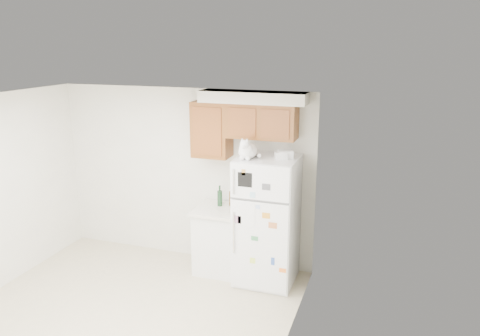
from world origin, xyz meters
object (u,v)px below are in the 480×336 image
at_px(storage_box_front, 281,156).
at_px(bottle_green, 220,196).
at_px(storage_box_back, 285,154).
at_px(refrigerator, 267,221).
at_px(base_counter, 220,239).
at_px(bottle_amber, 231,196).
at_px(cat, 247,150).

relative_size(storage_box_front, bottle_green, 0.51).
xyz_separation_m(storage_box_back, bottle_green, (-0.93, 0.12, -0.68)).
distance_m(refrigerator, bottle_green, 0.77).
height_order(refrigerator, base_counter, refrigerator).
xyz_separation_m(refrigerator, bottle_amber, (-0.57, 0.22, 0.21)).
bearing_deg(storage_box_back, base_counter, 153.49).
bearing_deg(storage_box_back, refrigerator, 167.32).
height_order(cat, storage_box_front, cat).
distance_m(base_counter, bottle_green, 0.61).
bearing_deg(storage_box_front, base_counter, 150.77).
bearing_deg(storage_box_front, bottle_amber, 138.85).
relative_size(base_counter, storage_box_back, 5.11).
distance_m(base_counter, bottle_amber, 0.63).
distance_m(storage_box_front, bottle_amber, 1.04).
bearing_deg(base_counter, storage_box_front, -5.84).
relative_size(base_counter, storage_box_front, 6.13).
relative_size(bottle_green, bottle_amber, 1.05).
height_order(refrigerator, storage_box_back, storage_box_back).
xyz_separation_m(bottle_green, bottle_amber, (0.15, 0.06, -0.01)).
relative_size(base_counter, bottle_amber, 3.31).
xyz_separation_m(base_counter, bottle_green, (-0.03, 0.09, 0.60)).
bearing_deg(bottle_green, bottle_amber, 20.51).
bearing_deg(refrigerator, base_counter, 173.91).
distance_m(storage_box_back, storage_box_front, 0.07).
relative_size(cat, bottle_green, 1.39).
distance_m(cat, storage_box_front, 0.43).
xyz_separation_m(storage_box_front, bottle_amber, (-0.74, 0.24, -0.69)).
bearing_deg(storage_box_front, bottle_green, 145.08).
xyz_separation_m(cat, bottle_green, (-0.49, 0.30, -0.74)).
height_order(cat, bottle_amber, cat).
bearing_deg(storage_box_back, storage_box_front, -147.21).
relative_size(base_counter, bottle_green, 3.14).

